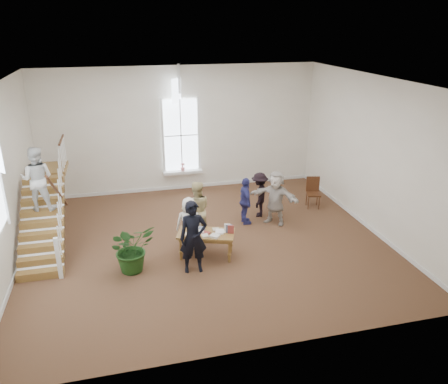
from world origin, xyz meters
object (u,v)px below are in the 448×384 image
object	(u,v)px
side_chair	(313,190)
floor_plant	(132,248)
elderly_woman	(189,223)
library_table	(206,235)
woman_cluster_b	(259,195)
woman_cluster_c	(275,198)
person_yellow	(196,210)
police_officer	(193,237)
woman_cluster_a	(245,201)

from	to	relation	value
side_chair	floor_plant	bearing A→B (deg)	-142.33
elderly_woman	library_table	bearing A→B (deg)	130.75
woman_cluster_b	library_table	bearing A→B (deg)	-22.37
woman_cluster_b	woman_cluster_c	size ratio (longest dim) A/B	0.85
woman_cluster_c	side_chair	size ratio (longest dim) A/B	1.65
woman_cluster_b	person_yellow	bearing A→B (deg)	-41.53
police_officer	elderly_woman	world-z (taller)	police_officer
library_table	side_chair	xyz separation A→B (m)	(4.19, 2.45, -0.03)
woman_cluster_a	woman_cluster_b	size ratio (longest dim) A/B	1.02
person_yellow	woman_cluster_b	bearing A→B (deg)	-151.61
woman_cluster_a	library_table	bearing A→B (deg)	137.56
police_officer	side_chair	world-z (taller)	police_officer
police_officer	person_yellow	world-z (taller)	police_officer
floor_plant	side_chair	world-z (taller)	floor_plant
elderly_woman	person_yellow	distance (m)	0.60
woman_cluster_b	floor_plant	bearing A→B (deg)	-36.57
library_table	floor_plant	size ratio (longest dim) A/B	1.32
woman_cluster_a	woman_cluster_c	bearing A→B (deg)	-101.89
library_table	elderly_woman	size ratio (longest dim) A/B	1.12
woman_cluster_a	woman_cluster_c	xyz separation A→B (m)	(0.90, -0.20, 0.11)
library_table	woman_cluster_c	xyz separation A→B (m)	(2.49, 1.51, 0.24)
side_chair	elderly_woman	bearing A→B (deg)	-143.94
woman_cluster_a	floor_plant	distance (m)	4.04
person_yellow	woman_cluster_b	world-z (taller)	person_yellow
library_table	person_yellow	world-z (taller)	person_yellow
woman_cluster_a	woman_cluster_c	world-z (taller)	woman_cluster_c
library_table	woman_cluster_c	bearing A→B (deg)	50.19
library_table	elderly_woman	xyz separation A→B (m)	(-0.34, 0.60, 0.12)
person_yellow	woman_cluster_c	distance (m)	2.57
woman_cluster_c	person_yellow	bearing A→B (deg)	-128.45
police_officer	woman_cluster_b	xyz separation A→B (m)	(2.64, 2.81, -0.21)
police_officer	elderly_woman	size ratio (longest dim) A/B	1.28
library_table	side_chair	size ratio (longest dim) A/B	1.58
library_table	woman_cluster_c	distance (m)	2.92
library_table	woman_cluster_a	size ratio (longest dim) A/B	1.10
person_yellow	woman_cluster_a	world-z (taller)	person_yellow
floor_plant	side_chair	xyz separation A→B (m)	(6.13, 2.70, -0.04)
elderly_woman	police_officer	bearing A→B (deg)	96.17
elderly_woman	floor_plant	bearing A→B (deg)	38.92
police_officer	woman_cluster_c	xyz separation A→B (m)	(2.94, 2.16, -0.09)
woman_cluster_b	elderly_woman	bearing A→B (deg)	-35.30
woman_cluster_b	side_chair	xyz separation A→B (m)	(2.00, 0.29, -0.15)
floor_plant	side_chair	distance (m)	6.70
police_officer	woman_cluster_b	size ratio (longest dim) A/B	1.29
library_table	elderly_woman	world-z (taller)	elderly_woman
police_officer	floor_plant	world-z (taller)	police_officer
library_table	police_officer	bearing A→B (deg)	-105.11
person_yellow	woman_cluster_a	xyz separation A→B (m)	(1.64, 0.61, -0.12)
person_yellow	woman_cluster_a	distance (m)	1.75
woman_cluster_c	side_chair	world-z (taller)	woman_cluster_c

